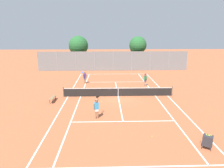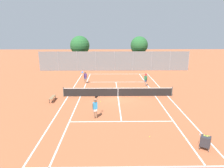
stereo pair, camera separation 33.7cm
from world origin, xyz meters
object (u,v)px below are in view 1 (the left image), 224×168
tennis_net (118,92)px  tree_behind_right (137,46)px  player_near_side (96,108)px  player_far_right (145,79)px  loose_tennis_ball_1 (140,97)px  courtside_bench (53,98)px  tree_behind_left (79,46)px  player_far_left (85,77)px  loose_tennis_ball_3 (101,102)px  loose_tennis_ball_0 (187,137)px  ball_cart (208,141)px  loose_tennis_ball_2 (152,136)px

tennis_net → tree_behind_right: tree_behind_right is taller
player_near_side → player_far_right: 11.49m
loose_tennis_ball_1 → courtside_bench: (-9.09, -0.92, 0.38)m
courtside_bench → tree_behind_left: 20.82m
player_near_side → player_far_left: same height
loose_tennis_ball_1 → loose_tennis_ball_3: bearing=-163.8°
player_near_side → tree_behind_left: size_ratio=0.29×
player_far_left → loose_tennis_ball_0: (8.30, -14.68, -0.89)m
ball_cart → player_far_right: player_far_right is taller
player_far_left → loose_tennis_ball_2: (5.98, -14.52, -0.89)m
player_far_right → courtside_bench: (-10.51, -5.66, -0.52)m
loose_tennis_ball_1 → tree_behind_left: bearing=114.5°
loose_tennis_ball_3 → courtside_bench: bearing=176.7°
tree_behind_left → ball_cart: bearing=-68.8°
loose_tennis_ball_1 → tree_behind_right: bearing=82.6°
courtside_bench → tree_behind_left: (0.18, 20.48, 3.73)m
loose_tennis_ball_3 → tree_behind_right: (6.54, 19.50, 4.23)m
tennis_net → loose_tennis_ball_2: size_ratio=181.82×
player_near_side → loose_tennis_ball_1: player_near_side is taller
tennis_net → tree_behind_left: size_ratio=1.96×
loose_tennis_ball_3 → tennis_net: bearing=44.5°
tennis_net → player_far_left: (-4.22, 5.69, 0.42)m
tree_behind_left → player_near_side: bearing=-79.8°
player_far_left → loose_tennis_ball_1: bearing=-43.8°
player_far_left → tree_behind_right: tree_behind_right is taller
tree_behind_left → courtside_bench: bearing=-90.5°
ball_cart → courtside_bench: 14.52m
tennis_net → tree_behind_left: bearing=109.1°
player_far_right → loose_tennis_ball_1: size_ratio=26.88×
player_near_side → loose_tennis_ball_3: player_near_side is taller
player_far_left → tennis_net: bearing=-53.5°
loose_tennis_ball_2 → loose_tennis_ball_0: bearing=-4.0°
tennis_net → loose_tennis_ball_3: 2.60m
tree_behind_left → loose_tennis_ball_0: bearing=-69.1°
ball_cart → tree_behind_right: tree_behind_right is taller
player_far_right → tree_behind_right: bearing=85.9°
courtside_bench → tree_behind_left: bearing=89.5°
loose_tennis_ball_0 → loose_tennis_ball_1: size_ratio=1.00×
courtside_bench → tree_behind_left: tree_behind_left is taller
player_near_side → tree_behind_left: bearing=100.2°
tennis_net → loose_tennis_ball_2: tennis_net is taller
player_near_side → loose_tennis_ball_3: size_ratio=26.88×
player_near_side → tree_behind_left: (-4.47, 24.70, 3.21)m
loose_tennis_ball_3 → tree_behind_right: bearing=71.5°
tennis_net → player_far_right: 5.61m
loose_tennis_ball_1 → loose_tennis_ball_3: same height
tennis_net → loose_tennis_ball_1: (2.33, -0.59, -0.48)m
player_near_side → loose_tennis_ball_3: bearing=85.9°
loose_tennis_ball_3 → tree_behind_left: bearing=102.9°
tennis_net → courtside_bench: bearing=-167.4°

